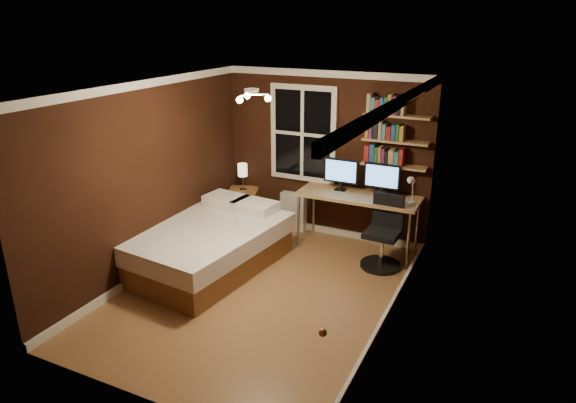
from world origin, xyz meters
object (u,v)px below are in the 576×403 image
at_px(bed, 206,245).
at_px(radiator, 294,211).
at_px(nightstand, 244,207).
at_px(monitor_right, 382,180).
at_px(desk, 359,199).
at_px(office_chair, 383,240).
at_px(monitor_left, 341,175).
at_px(desk_lamp, 411,190).
at_px(bedside_lamp, 243,177).

relative_size(bed, radiator, 3.83).
height_order(nightstand, monitor_right, monitor_right).
bearing_deg(desk, office_chair, -39.12).
xyz_separation_m(radiator, monitor_left, (0.82, -0.15, 0.76)).
bearing_deg(monitor_left, bed, -131.50).
bearing_deg(office_chair, desk_lamp, 50.88).
bearing_deg(radiator, desk_lamp, -10.14).
xyz_separation_m(bedside_lamp, monitor_right, (2.26, -0.01, 0.26)).
xyz_separation_m(bed, monitor_left, (1.35, 1.52, 0.75)).
bearing_deg(bedside_lamp, radiator, 9.50).
height_order(desk_lamp, office_chair, desk_lamp).
relative_size(desk_lamp, office_chair, 0.44).
bearing_deg(office_chair, monitor_left, 151.00).
height_order(desk, monitor_left, monitor_left).
distance_m(monitor_left, monitor_right, 0.61).
xyz_separation_m(bed, office_chair, (2.15, 1.04, 0.06)).
xyz_separation_m(monitor_right, desk_lamp, (0.46, -0.19, -0.02)).
bearing_deg(bedside_lamp, monitor_left, -0.30).
xyz_separation_m(bedside_lamp, desk, (1.96, -0.10, -0.04)).
height_order(desk, office_chair, office_chair).
xyz_separation_m(desk, monitor_right, (0.30, 0.09, 0.30)).
bearing_deg(office_chair, nightstand, 170.84).
distance_m(desk, office_chair, 0.75).
height_order(monitor_left, office_chair, monitor_left).
relative_size(radiator, monitor_right, 1.19).
relative_size(desk, office_chair, 1.75).
xyz_separation_m(desk_lamp, office_chair, (-0.26, -0.30, -0.67)).
distance_m(bedside_lamp, radiator, 0.98).
height_order(nightstand, desk_lamp, desk_lamp).
relative_size(desk, desk_lamp, 3.94).
distance_m(desk_lamp, office_chair, 0.78).
relative_size(bedside_lamp, radiator, 0.72).
bearing_deg(bedside_lamp, desk, -2.78).
distance_m(bed, desk, 2.24).
distance_m(bedside_lamp, desk, 1.97).
bearing_deg(bedside_lamp, bed, -78.75).
height_order(bed, desk, desk).
distance_m(nightstand, office_chair, 2.51).
bearing_deg(monitor_left, desk_lamp, -10.10).
relative_size(bed, desk_lamp, 5.29).
distance_m(radiator, monitor_right, 1.62).
distance_m(desk, desk_lamp, 0.81).
xyz_separation_m(nightstand, monitor_right, (2.26, -0.01, 0.77)).
distance_m(bed, monitor_left, 2.17).
relative_size(nightstand, monitor_left, 1.14).
xyz_separation_m(bed, desk_lamp, (2.41, 1.33, 0.73)).
relative_size(bedside_lamp, monitor_right, 0.85).
xyz_separation_m(bedside_lamp, desk_lamp, (2.72, -0.20, 0.24)).
distance_m(radiator, desk_lamp, 2.06).
bearing_deg(bed, nightstand, 107.64).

